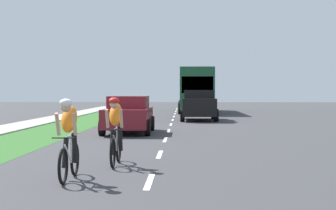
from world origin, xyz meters
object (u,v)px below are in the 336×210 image
at_px(sedan_maroon, 128,114).
at_px(suv_black, 199,104).
at_px(bus_dark_green, 196,88).
at_px(cyclist_trailing, 116,130).
at_px(cyclist_lead, 69,138).

xyz_separation_m(sedan_maroon, suv_black, (3.16, 9.56, 0.18)).
height_order(sedan_maroon, suv_black, suv_black).
bearing_deg(sedan_maroon, bus_dark_green, 81.42).
relative_size(sedan_maroon, bus_dark_green, 0.37).
height_order(cyclist_trailing, sedan_maroon, cyclist_trailing).
distance_m(sedan_maroon, bus_dark_green, 21.86).
distance_m(cyclist_lead, sedan_maroon, 11.54).
relative_size(cyclist_trailing, sedan_maroon, 0.40).
bearing_deg(cyclist_lead, cyclist_trailing, 73.01).
bearing_deg(cyclist_lead, suv_black, 81.63).
bearing_deg(suv_black, bus_dark_green, 89.54).
xyz_separation_m(cyclist_trailing, bus_dark_green, (2.57, 31.04, 1.17)).
xyz_separation_m(cyclist_trailing, sedan_maroon, (-0.69, 9.46, -0.04)).
bearing_deg(sedan_maroon, cyclist_lead, -89.72).
bearing_deg(sedan_maroon, cyclist_trailing, -85.82).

